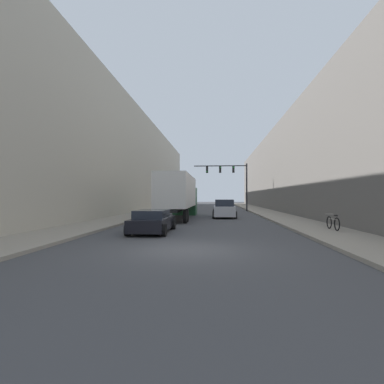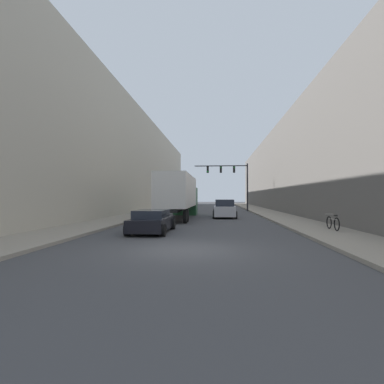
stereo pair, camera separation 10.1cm
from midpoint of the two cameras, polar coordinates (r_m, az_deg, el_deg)
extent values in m
plane|color=#424244|center=(11.34, -1.13, -10.97)|extent=(200.00, 200.00, 0.00)
cube|color=gray|center=(41.59, 12.83, -3.48)|extent=(3.29, 80.00, 0.15)
cube|color=gray|center=(41.96, -6.74, -3.47)|extent=(3.29, 80.00, 0.15)
cube|color=#66605B|center=(42.62, 19.02, 4.07)|extent=(6.00, 80.00, 11.23)
cube|color=#BCB29E|center=(43.33, -12.79, 5.52)|extent=(6.00, 80.00, 13.58)
cube|color=silver|center=(26.24, -2.85, 0.16)|extent=(2.44, 10.35, 2.71)
cube|color=black|center=(26.25, -2.85, -3.13)|extent=(1.22, 10.35, 0.24)
cube|color=#1E512D|center=(32.70, -1.39, -1.79)|extent=(2.44, 2.66, 2.93)
cylinder|color=black|center=(22.53, -6.87, -4.65)|extent=(0.25, 1.00, 1.00)
cylinder|color=black|center=(22.21, -1.43, -4.71)|extent=(0.25, 1.00, 1.00)
cylinder|color=black|center=(23.71, -6.30, -4.46)|extent=(0.25, 1.00, 1.00)
cylinder|color=black|center=(23.40, -1.12, -4.51)|extent=(0.25, 1.00, 1.00)
cylinder|color=black|center=(32.85, -3.25, -3.46)|extent=(0.25, 1.00, 1.00)
cylinder|color=black|center=(32.63, 0.48, -3.48)|extent=(0.25, 1.00, 1.00)
cube|color=black|center=(16.88, -7.64, -5.93)|extent=(1.82, 4.60, 0.64)
cube|color=#1E232D|center=(16.62, -7.80, -4.15)|extent=(1.60, 2.53, 0.44)
cylinder|color=black|center=(18.65, -9.35, -5.99)|extent=(0.25, 0.64, 0.64)
cylinder|color=black|center=(18.31, -3.77, -6.10)|extent=(0.25, 0.64, 0.64)
cylinder|color=black|center=(15.48, -12.31, -7.04)|extent=(0.25, 0.64, 0.64)
cylinder|color=black|center=(15.06, -5.60, -7.23)|extent=(0.25, 0.64, 0.64)
cube|color=#B7B7BC|center=(28.50, 6.03, -3.57)|extent=(1.89, 4.82, 0.90)
cube|color=#1E232D|center=(28.23, 6.04, -2.06)|extent=(1.67, 2.65, 0.62)
cylinder|color=black|center=(30.21, 4.15, -3.97)|extent=(0.25, 0.70, 0.70)
cylinder|color=black|center=(30.26, 7.74, -3.96)|extent=(0.25, 0.70, 0.70)
cylinder|color=black|center=(26.70, 4.09, -4.38)|extent=(0.25, 0.70, 0.70)
cylinder|color=black|center=(26.75, 8.17, -4.36)|extent=(0.25, 0.70, 0.70)
cylinder|color=black|center=(41.61, 10.32, 0.90)|extent=(0.20, 0.20, 6.52)
cube|color=black|center=(41.60, 5.32, 4.98)|extent=(7.24, 0.12, 0.12)
cube|color=black|center=(41.61, 7.82, 4.27)|extent=(0.30, 0.24, 0.90)
sphere|color=green|center=(41.50, 7.83, 4.68)|extent=(0.18, 0.18, 0.18)
cube|color=black|center=(41.55, 5.32, 4.28)|extent=(0.30, 0.24, 0.90)
sphere|color=green|center=(41.43, 5.32, 4.68)|extent=(0.18, 0.18, 0.18)
cube|color=black|center=(41.56, 2.82, 4.27)|extent=(0.30, 0.24, 0.90)
sphere|color=green|center=(41.40, 2.81, 3.91)|extent=(0.18, 0.18, 0.18)
torus|color=black|center=(17.83, 25.75, -5.54)|extent=(0.06, 0.72, 0.72)
torus|color=black|center=(18.86, 24.53, -5.29)|extent=(0.06, 0.72, 0.72)
cube|color=gray|center=(18.32, 25.11, -4.69)|extent=(0.04, 1.11, 0.04)
cube|color=black|center=(17.93, 25.56, -4.07)|extent=(0.12, 0.20, 0.06)
cube|color=gray|center=(18.78, 24.57, -3.83)|extent=(0.44, 0.04, 0.04)
camera|label=1|loc=(0.05, -90.13, 0.00)|focal=28.00mm
camera|label=2|loc=(0.05, 89.87, 0.00)|focal=28.00mm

